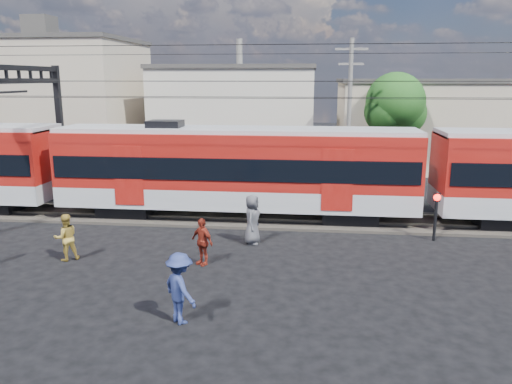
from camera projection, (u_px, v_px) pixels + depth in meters
The scene contains 16 objects.
ground at pixel (179, 289), 15.34m from camera, with size 120.00×120.00×0.00m, color black.
track_bed at pixel (224, 217), 23.08m from camera, with size 70.00×3.40×0.12m, color #2D2823.
rail_near at pixel (221, 219), 22.33m from camera, with size 70.00×0.12×0.12m, color #59544C.
rail_far at pixel (227, 210), 23.78m from camera, with size 70.00×0.12×0.12m, color #59544C.
commuter_train at pixel (240, 167), 22.47m from camera, with size 50.30×3.08×4.17m.
catenary at pixel (37, 105), 22.89m from camera, with size 70.00×9.30×7.52m.
building_west at pixel (47, 100), 39.41m from camera, with size 14.28×10.20×9.30m.
building_midwest at pixel (240, 112), 40.90m from camera, with size 12.24×12.24×7.30m.
building_mideast at pixel (451, 123), 36.37m from camera, with size 16.32×10.20×6.30m.
utility_pole_mid at pixel (349, 111), 28.21m from camera, with size 1.80×0.24×8.50m.
tree_near at pixel (398, 106), 30.83m from camera, with size 3.82×3.64×6.72m.
pedestrian_b at pixel (66, 237), 17.59m from camera, with size 0.82×0.64×1.68m, color #B69538.
pedestrian_c at pixel (180, 288), 13.03m from camera, with size 1.24×0.71×1.92m, color navy.
pedestrian_d at pixel (202, 241), 17.18m from camera, with size 0.97×0.40×1.66m, color maroon.
pedestrian_e at pixel (252, 219), 19.35m from camera, with size 0.95×0.62×1.94m, color #49494E.
crossing_signal at pixel (436, 208), 19.58m from camera, with size 0.28×0.28×1.96m.
Camera 1 is at (3.94, -13.94, 6.31)m, focal length 35.00 mm.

